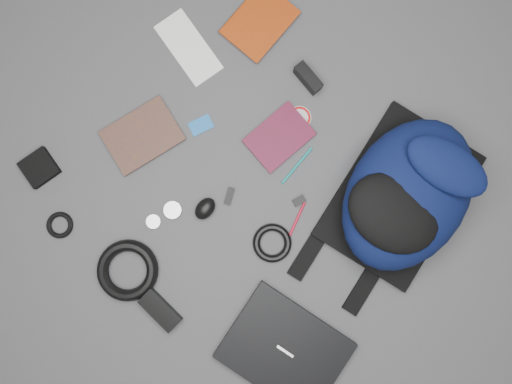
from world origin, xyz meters
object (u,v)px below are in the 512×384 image
Objects in this scene: dvd_case at (279,137)px; pouch at (39,168)px; laptop at (285,350)px; compact_camera at (308,78)px; comic_book at (129,114)px; backpack at (408,194)px; textbook_red at (240,6)px; power_brick at (160,310)px; mouse at (205,209)px.

dvd_case is 2.00× the size of pouch.
laptop reaches higher than pouch.
laptop is at bearing -44.59° from compact_camera.
backpack is at bearing 41.19° from comic_book.
power_brick is at bearing -64.06° from textbook_red.
textbook_red is at bearing 130.86° from laptop.
compact_camera is 1.04× the size of pouch.
backpack is 2.36× the size of comic_book.
backpack is 1.13m from pouch.
mouse is (-0.47, 0.17, 0.00)m from laptop.
mouse is (-0.44, -0.42, -0.09)m from backpack.
mouse reaches higher than power_brick.
textbook_red is at bearing 120.44° from power_brick.
comic_book is 1.17× the size of dvd_case.
textbook_red is 2.24× the size of pouch.
power_brick is at bearing -163.91° from laptop.
backpack is 0.43m from dvd_case.
compact_camera is (-0.45, 0.10, -0.08)m from backpack.
compact_camera is at bearing 102.30° from power_brick.
laptop is at bearing 27.29° from power_brick.
compact_camera reaches higher than textbook_red.
backpack is 2.45× the size of textbook_red.
pouch is (-0.52, -0.56, 0.00)m from dvd_case.
comic_book is 0.33m from pouch.
power_brick is at bearing -21.76° from comic_book.
textbook_red is 0.99m from power_brick.
laptop is 3.60× the size of pouch.
pouch is at bearing -111.11° from compact_camera.
power_brick is at bearing -122.44° from backpack.
mouse is 0.78× the size of pouch.
backpack is at bearing -2.21° from compact_camera.
compact_camera reaches higher than comic_book.
textbook_red is (-0.77, 0.15, -0.10)m from backpack.
pouch reaches higher than comic_book.
comic_book is at bearing -118.67° from compact_camera.
backpack reaches higher than mouse.
mouse is at bearing 111.15° from power_brick.
laptop is 1.55× the size of comic_book.
mouse is (-0.03, -0.32, 0.01)m from dvd_case.
laptop is 0.40m from power_brick.
mouse is at bearing -77.72° from compact_camera.
compact_camera is 0.89m from pouch.
mouse is at bearing -144.17° from backpack.
backpack is 7.09× the size of mouse.
laptop reaches higher than comic_book.
dvd_case is 2.57× the size of mouse.
power_brick is (0.43, -0.89, 0.00)m from textbook_red.
compact_camera is 0.86m from power_brick.
comic_book is at bearing -139.67° from dvd_case.
textbook_red is 0.32m from compact_camera.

